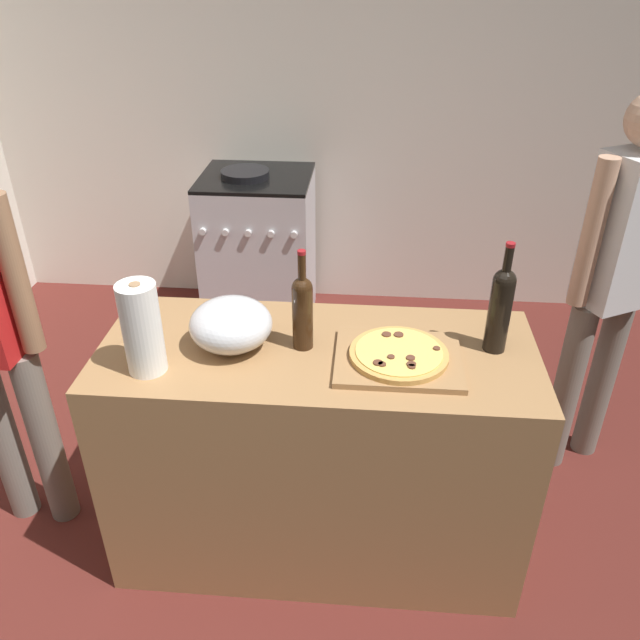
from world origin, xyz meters
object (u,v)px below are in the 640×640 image
(mixing_bowl, at_px, (231,325))
(stove, at_px, (259,251))
(pizza, at_px, (399,354))
(paper_towel_roll, at_px, (142,329))
(wine_bottle_dark, at_px, (302,309))
(person_in_red, at_px, (614,273))
(wine_bottle_amber, at_px, (500,306))

(mixing_bowl, distance_m, stove, 1.77)
(pizza, height_order, paper_towel_roll, paper_towel_roll)
(wine_bottle_dark, height_order, person_in_red, person_in_red)
(wine_bottle_amber, xyz_separation_m, wine_bottle_dark, (-0.62, -0.04, -0.02))
(pizza, relative_size, wine_bottle_amber, 0.83)
(wine_bottle_amber, distance_m, person_in_red, 0.76)
(pizza, relative_size, person_in_red, 0.19)
(paper_towel_roll, bearing_deg, wine_bottle_amber, 10.77)
(wine_bottle_dark, bearing_deg, stove, 104.98)
(mixing_bowl, height_order, stove, mixing_bowl)
(wine_bottle_amber, relative_size, wine_bottle_dark, 1.09)
(mixing_bowl, height_order, person_in_red, person_in_red)
(paper_towel_roll, height_order, stove, paper_towel_roll)
(paper_towel_roll, bearing_deg, pizza, 7.62)
(wine_bottle_dark, xyz_separation_m, person_in_red, (1.16, 0.56, -0.10))
(person_in_red, bearing_deg, stove, 145.55)
(paper_towel_roll, bearing_deg, wine_bottle_dark, 20.15)
(stove, distance_m, person_in_red, 2.00)
(pizza, bearing_deg, stove, 113.64)
(pizza, height_order, mixing_bowl, mixing_bowl)
(wine_bottle_amber, bearing_deg, mixing_bowl, -176.24)
(wine_bottle_amber, bearing_deg, paper_towel_roll, -169.23)
(wine_bottle_dark, bearing_deg, wine_bottle_amber, 3.32)
(wine_bottle_amber, distance_m, stove, 2.03)
(wine_bottle_dark, distance_m, stove, 1.81)
(wine_bottle_dark, relative_size, stove, 0.36)
(paper_towel_roll, distance_m, person_in_red, 1.78)
(stove, bearing_deg, pizza, -66.36)
(pizza, bearing_deg, wine_bottle_amber, 18.28)
(mixing_bowl, xyz_separation_m, person_in_red, (1.39, 0.58, -0.04))
(mixing_bowl, xyz_separation_m, stove, (-0.21, 1.68, -0.51))
(wine_bottle_amber, bearing_deg, stove, 123.38)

